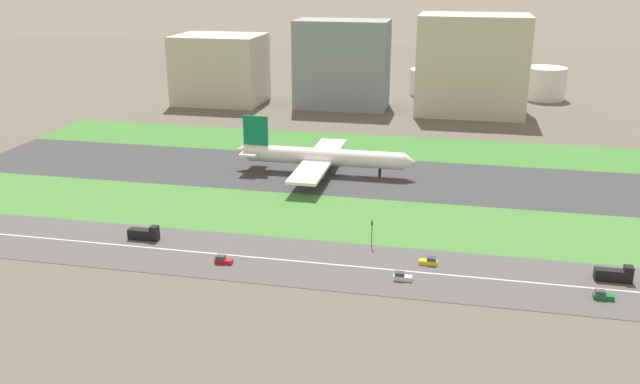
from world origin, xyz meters
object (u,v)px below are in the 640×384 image
Objects in this scene: traffic_light at (372,232)px; fuel_tank_west at (428,82)px; terminal_building at (220,69)px; car_3 at (603,295)px; car_2 at (223,260)px; fuel_tank_centre at (480,81)px; truck_1 at (145,234)px; hangar_building at (342,64)px; car_0 at (429,261)px; fuel_tank_east at (544,83)px; airliner at (320,157)px; car_4 at (402,277)px; office_tower at (472,65)px; truck_0 at (614,275)px.

fuel_tank_west is (1.61, 219.01, 2.77)m from traffic_light.
traffic_light is 0.16× the size of terminal_building.
traffic_light is at bearing -18.33° from car_3.
car_2 is 245.82m from fuel_tank_centre.
hangar_building reaches higher than truck_1.
hangar_building is at bearing -88.55° from car_2.
fuel_tank_east reaches higher than car_0.
car_3 is 0.21× the size of fuel_tank_centre.
hangar_building reaches higher than traffic_light.
car_0 is at bearing -56.54° from terminal_building.
airliner reaches higher than car_2.
hangar_building is 2.17× the size of fuel_tank_centre.
car_4 is 0.08× the size of office_tower.
traffic_light is at bearing -61.65° from car_4.
office_tower reaches higher than car_4.
car_3 is 0.61× the size of traffic_light.
truck_0 is at bearing -79.38° from office_tower.
hangar_building reaches higher than truck_0.
terminal_building is at bearing -157.08° from fuel_tank_west.
car_4 is 0.21× the size of fuel_tank_centre.
terminal_building is (-120.27, 182.00, 16.70)m from car_0.
terminal_building is 65.33m from hangar_building.
car_4 is at bearing -180.00° from car_2.
car_4 is at bearing -119.82° from car_0.
car_2 is 0.21× the size of fuel_tank_centre.
traffic_light is at bearing -65.98° from airliner.
airliner is 14.77× the size of car_2.
car_2 is 39.31m from traffic_light.
truck_1 is 0.41× the size of fuel_tank_west.
truck_0 is at bearing -91.40° from fuel_tank_east.
car_3 is 0.52× the size of truck_1.
truck_0 is 0.41× the size of fuel_tank_west.
traffic_light is (-9.71, 17.99, 3.37)m from car_4.
car_4 is 0.19× the size of fuel_tank_east.
office_tower is at bearing 100.62° from truck_0.
truck_0 is 1.17× the size of traffic_light.
airliner is 138.65m from terminal_building.
fuel_tank_east is (34.07, 0.00, 0.19)m from fuel_tank_centre.
traffic_light is at bearing -77.16° from hangar_building.
car_3 is 57.32m from traffic_light.
traffic_light is 203.58m from terminal_building.
truck_1 is 184.33m from hangar_building.
car_3 is 10.89m from truck_0.
office_tower is at bearing 0.00° from hangar_building.
car_3 is at bearing -180.00° from car_4.
car_0 is at bearing -102.10° from fuel_tank_east.
truck_0 is 234.10m from fuel_tank_west.
truck_0 is at bearing -173.88° from car_2.
fuel_tank_centre reaches higher than truck_1.
car_2 is 1.00× the size of car_4.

